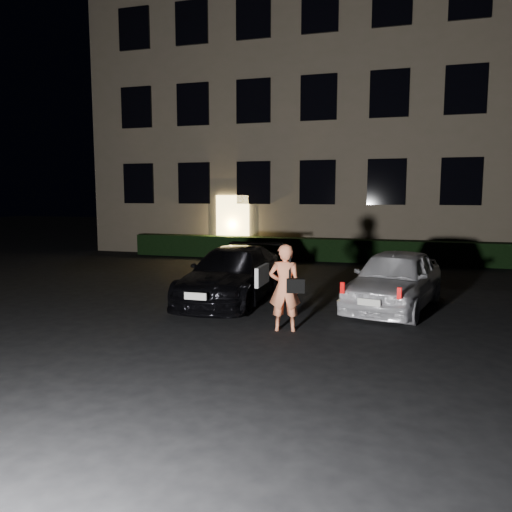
% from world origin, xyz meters
% --- Properties ---
extents(ground, '(80.00, 80.00, 0.00)m').
position_xyz_m(ground, '(0.00, 0.00, 0.00)').
color(ground, black).
rests_on(ground, ground).
extents(building, '(20.00, 8.11, 12.00)m').
position_xyz_m(building, '(-0.00, 14.99, 6.00)').
color(building, '#706550').
rests_on(building, ground).
extents(hedge, '(15.00, 0.70, 0.85)m').
position_xyz_m(hedge, '(0.00, 10.50, 0.42)').
color(hedge, black).
rests_on(hedge, ground).
extents(sedan, '(1.91, 4.48, 1.27)m').
position_xyz_m(sedan, '(-0.61, 2.65, 0.64)').
color(sedan, black).
rests_on(sedan, ground).
extents(hatch, '(2.41, 4.15, 1.33)m').
position_xyz_m(hatch, '(3.13, 2.88, 0.66)').
color(hatch, silver).
rests_on(hatch, ground).
extents(man, '(0.73, 0.50, 1.64)m').
position_xyz_m(man, '(1.20, 0.40, 0.82)').
color(man, '#F88659').
rests_on(man, ground).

